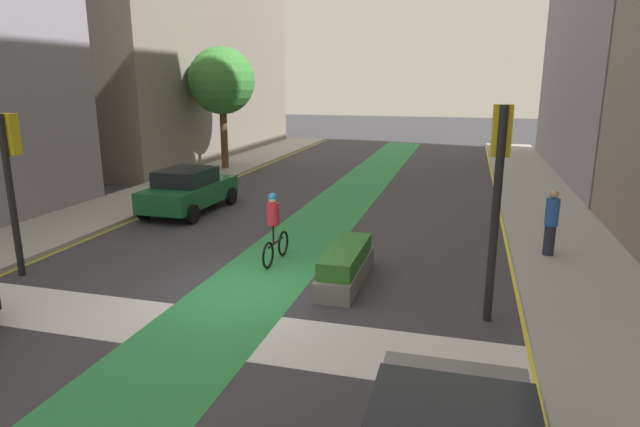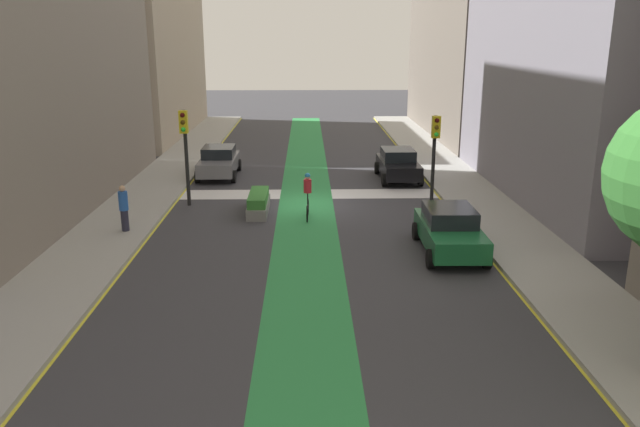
% 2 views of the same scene
% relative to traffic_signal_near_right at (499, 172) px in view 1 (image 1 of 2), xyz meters
% --- Properties ---
extents(ground_plane, '(120.00, 120.00, 0.00)m').
position_rel_traffic_signal_near_right_xyz_m(ground_plane, '(-5.29, 0.01, -2.92)').
color(ground_plane, '#38383D').
extents(bike_lane_paint, '(2.40, 60.00, 0.01)m').
position_rel_traffic_signal_near_right_xyz_m(bike_lane_paint, '(-5.13, 0.01, -2.91)').
color(bike_lane_paint, '#2D8C47').
rests_on(bike_lane_paint, ground_plane).
extents(crosswalk_band, '(12.00, 1.80, 0.01)m').
position_rel_traffic_signal_near_right_xyz_m(crosswalk_band, '(-5.29, -1.99, -2.91)').
color(crosswalk_band, silver).
rests_on(crosswalk_band, ground_plane).
extents(curb_stripe_left, '(0.16, 60.00, 0.01)m').
position_rel_traffic_signal_near_right_xyz_m(curb_stripe_left, '(-11.29, 0.01, -2.91)').
color(curb_stripe_left, yellow).
rests_on(curb_stripe_left, ground_plane).
extents(sidewalk_right, '(3.00, 60.00, 0.15)m').
position_rel_traffic_signal_near_right_xyz_m(sidewalk_right, '(2.21, 0.01, -2.84)').
color(sidewalk_right, '#9E9E99').
rests_on(sidewalk_right, ground_plane).
extents(curb_stripe_right, '(0.16, 60.00, 0.01)m').
position_rel_traffic_signal_near_right_xyz_m(curb_stripe_right, '(0.71, 0.01, -2.91)').
color(curb_stripe_right, yellow).
rests_on(curb_stripe_right, ground_plane).
extents(traffic_signal_near_right, '(0.35, 0.52, 4.16)m').
position_rel_traffic_signal_near_right_xyz_m(traffic_signal_near_right, '(0.00, 0.00, 0.00)').
color(traffic_signal_near_right, black).
rests_on(traffic_signal_near_right, ground_plane).
extents(traffic_signal_near_left, '(0.35, 0.52, 3.85)m').
position_rel_traffic_signal_near_right_xyz_m(traffic_signal_near_left, '(-10.77, -0.42, -0.21)').
color(traffic_signal_near_left, black).
rests_on(traffic_signal_near_left, ground_plane).
extents(car_green_left_far, '(2.07, 4.22, 1.57)m').
position_rel_traffic_signal_near_right_xyz_m(car_green_left_far, '(-10.02, 6.31, -2.12)').
color(car_green_left_far, '#196033').
rests_on(car_green_left_far, ground_plane).
extents(cyclist_in_lane, '(0.32, 1.73, 1.86)m').
position_rel_traffic_signal_near_right_xyz_m(cyclist_in_lane, '(-5.20, 1.95, -1.95)').
color(cyclist_in_lane, black).
rests_on(cyclist_in_lane, ground_plane).
extents(pedestrian_sidewalk_right_a, '(0.34, 0.34, 1.73)m').
position_rel_traffic_signal_near_right_xyz_m(pedestrian_sidewalk_right_a, '(1.62, 4.03, -1.88)').
color(pedestrian_sidewalk_right_a, '#262638').
rests_on(pedestrian_sidewalk_right_a, sidewalk_right).
extents(street_tree_near, '(3.32, 3.32, 6.06)m').
position_rel_traffic_signal_near_right_xyz_m(street_tree_near, '(-12.65, 14.84, 1.60)').
color(street_tree_near, brown).
rests_on(street_tree_near, sidewalk_left).
extents(median_planter, '(0.82, 2.86, 0.85)m').
position_rel_traffic_signal_near_right_xyz_m(median_planter, '(-3.13, 1.12, -2.51)').
color(median_planter, slate).
rests_on(median_planter, ground_plane).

